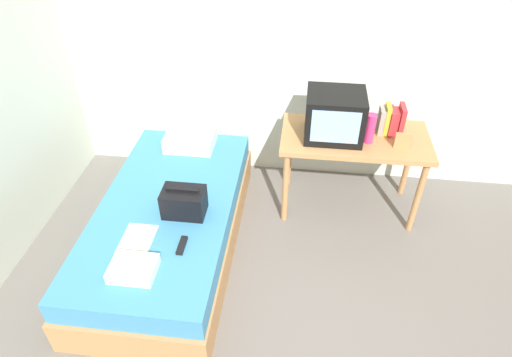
# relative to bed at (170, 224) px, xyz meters

# --- Properties ---
(ground_plane) EXTENTS (8.00, 8.00, 0.00)m
(ground_plane) POSITION_rel_bed_xyz_m (0.82, -0.82, -0.22)
(ground_plane) COLOR slate
(wall_back) EXTENTS (5.20, 0.10, 2.60)m
(wall_back) POSITION_rel_bed_xyz_m (0.82, 1.18, 1.08)
(wall_back) COLOR silver
(wall_back) RESTS_ON ground
(bed) EXTENTS (1.00, 2.00, 0.44)m
(bed) POSITION_rel_bed_xyz_m (0.00, 0.00, 0.00)
(bed) COLOR #B27F4C
(bed) RESTS_ON ground
(desk) EXTENTS (1.16, 0.60, 0.72)m
(desk) POSITION_rel_bed_xyz_m (1.38, 0.64, 0.41)
(desk) COLOR #B27F4C
(desk) RESTS_ON ground
(tv) EXTENTS (0.44, 0.39, 0.36)m
(tv) POSITION_rel_bed_xyz_m (1.20, 0.63, 0.69)
(tv) COLOR black
(tv) RESTS_ON desk
(water_bottle) EXTENTS (0.08, 0.08, 0.24)m
(water_bottle) POSITION_rel_bed_xyz_m (1.47, 0.57, 0.62)
(water_bottle) COLOR #E53372
(water_bottle) RESTS_ON desk
(book_row) EXTENTS (0.19, 0.17, 0.24)m
(book_row) POSITION_rel_bed_xyz_m (1.65, 0.73, 0.62)
(book_row) COLOR gray
(book_row) RESTS_ON desk
(picture_frame) EXTENTS (0.11, 0.02, 0.13)m
(picture_frame) POSITION_rel_bed_xyz_m (1.71, 0.52, 0.57)
(picture_frame) COLOR #B27F4C
(picture_frame) RESTS_ON desk
(pillow) EXTENTS (0.41, 0.33, 0.13)m
(pillow) POSITION_rel_bed_xyz_m (0.00, 0.76, 0.29)
(pillow) COLOR silver
(pillow) RESTS_ON bed
(handbag) EXTENTS (0.30, 0.20, 0.23)m
(handbag) POSITION_rel_bed_xyz_m (0.17, -0.09, 0.32)
(handbag) COLOR black
(handbag) RESTS_ON bed
(magazine) EXTENTS (0.21, 0.29, 0.01)m
(magazine) POSITION_rel_bed_xyz_m (-0.08, -0.40, 0.23)
(magazine) COLOR white
(magazine) RESTS_ON bed
(remote_dark) EXTENTS (0.04, 0.16, 0.02)m
(remote_dark) POSITION_rel_bed_xyz_m (0.23, -0.42, 0.24)
(remote_dark) COLOR black
(remote_dark) RESTS_ON bed
(folded_towel) EXTENTS (0.28, 0.22, 0.08)m
(folded_towel) POSITION_rel_bed_xyz_m (-0.01, -0.67, 0.26)
(folded_towel) COLOR white
(folded_towel) RESTS_ON bed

